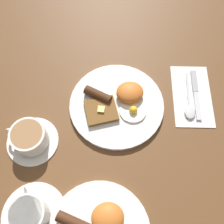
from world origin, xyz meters
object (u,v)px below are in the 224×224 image
at_px(knife, 196,91).
at_px(teacup_far, 31,214).
at_px(breakfast_plate_near, 117,103).
at_px(spoon, 190,107).
at_px(teacup_near, 30,138).

bearing_deg(knife, teacup_far, -50.47).
bearing_deg(knife, breakfast_plate_near, -77.96).
xyz_separation_m(breakfast_plate_near, teacup_far, (0.25, 0.30, 0.02)).
relative_size(teacup_far, spoon, 1.00).
xyz_separation_m(teacup_far, spoon, (-0.47, -0.26, -0.02)).
distance_m(teacup_near, knife, 0.52).
bearing_deg(breakfast_plate_near, knife, -175.16).
relative_size(knife, spoon, 1.05).
relative_size(breakfast_plate_near, teacup_far, 1.72).
xyz_separation_m(teacup_near, knife, (-0.51, -0.11, -0.02)).
height_order(breakfast_plate_near, knife, breakfast_plate_near).
distance_m(teacup_near, teacup_far, 0.20).
height_order(breakfast_plate_near, teacup_near, teacup_near).
bearing_deg(breakfast_plate_near, teacup_far, 49.97).
bearing_deg(breakfast_plate_near, spoon, 172.04).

